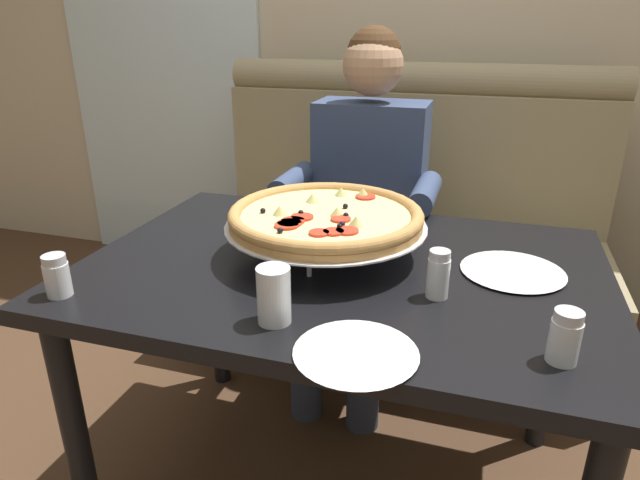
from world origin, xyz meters
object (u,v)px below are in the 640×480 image
Objects in this scene: plate_near_left at (513,269)px; drinking_glass at (274,298)px; dining_table at (342,294)px; shaker_parmesan at (564,340)px; shaker_oregano at (438,277)px; plate_near_right at (356,350)px; booth_bench at (398,249)px; pizza at (326,217)px; shaker_pepper_flakes at (57,279)px; diner_main at (364,194)px.

drinking_glass is at bearing -140.32° from plate_near_left.
dining_table is 0.58m from shaker_parmesan.
shaker_oregano is 0.93× the size of drinking_glass.
shaker_parmesan is 0.44× the size of plate_near_right.
booth_bench is 7.05× the size of plate_near_right.
booth_bench is 0.97m from pizza.
shaker_pepper_flakes is 0.41× the size of plate_near_right.
shaker_parmesan is 0.54m from drinking_glass.
pizza reaches higher than plate_near_left.
plate_near_left is 0.53m from plate_near_right.
shaker_pepper_flakes is at bearing -176.75° from shaker_parmesan.
drinking_glass reaches higher than shaker_oregano.
booth_bench reaches higher than shaker_oregano.
drinking_glass is (-0.46, -0.38, 0.04)m from plate_near_left.
diner_main is 0.61m from pizza.
booth_bench is 3.17× the size of pizza.
plate_near_right is 0.20m from drinking_glass.
dining_table is at bearing -81.64° from diner_main.
shaker_parmesan is 0.30m from shaker_oregano.
pizza is 4.32× the size of drinking_glass.
drinking_glass is (-0.06, -1.22, 0.38)m from booth_bench.
pizza reaches higher than plate_near_right.
shaker_pepper_flakes is 0.68m from plate_near_right.
shaker_parmesan is at bearing -58.30° from diner_main.
plate_near_left is at bearing -48.99° from diner_main.
shaker_oregano reaches higher than plate_near_right.
shaker_pepper_flakes reaches higher than dining_table.
booth_bench is at bearing 86.33° from pizza.
pizza is (0.04, -0.60, 0.12)m from diner_main.
dining_table is 5.19× the size of plate_near_left.
plate_near_right is at bearing -165.53° from shaker_parmesan.
booth_bench is 1.11m from shaker_oregano.
booth_bench is at bearing 95.70° from plate_near_right.
plate_near_left is at bearing 47.66° from shaker_oregano.
pizza is at bearing 143.24° from dining_table.
pizza is 0.47m from plate_near_right.
dining_table is 13.37× the size of shaker_pepper_flakes.
booth_bench is at bearing 90.00° from dining_table.
diner_main is 1.09m from shaker_pepper_flakes.
plate_near_left is at bearing 23.61° from shaker_pepper_flakes.
pizza reaches higher than shaker_parmesan.
plate_near_right is at bearing -121.53° from plate_near_left.
drinking_glass is (0.04, -0.96, 0.07)m from diner_main.
shaker_parmesan is (0.48, -0.29, 0.13)m from dining_table.
diner_main is at bearing 93.69° from pizza.
diner_main reaches higher than dining_table.
diner_main is 5.54× the size of plate_near_right.
dining_table is 0.41m from plate_near_right.
plate_near_left is 2.08× the size of drinking_glass.
pizza is at bearing 89.97° from drinking_glass.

